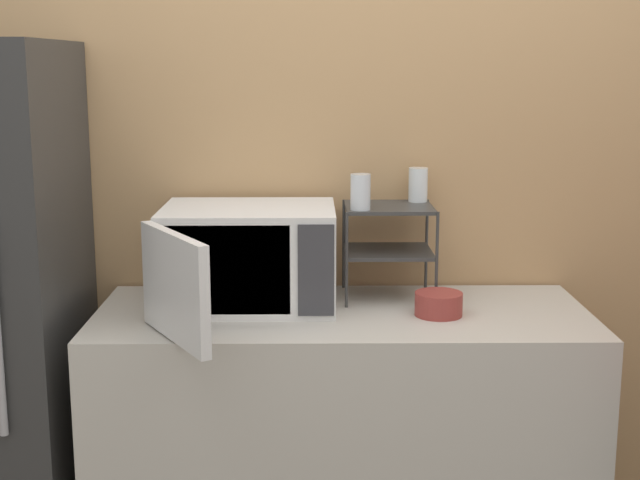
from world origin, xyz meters
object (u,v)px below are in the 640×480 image
object	(u,v)px
glass_back_right	(418,185)
glass_front_left	(360,192)
dish_rack	(389,231)
bowl	(439,304)
microwave	(246,257)

from	to	relation	value
glass_back_right	glass_front_left	bearing A→B (deg)	-140.57
dish_rack	bowl	bearing A→B (deg)	-58.02
glass_front_left	bowl	world-z (taller)	glass_front_left
glass_front_left	bowl	distance (m)	0.42
dish_rack	glass_front_left	size ratio (longest dim) A/B	2.71
microwave	glass_back_right	distance (m)	0.62
glass_back_right	bowl	world-z (taller)	glass_back_right
dish_rack	bowl	xyz separation A→B (m)	(0.14, -0.22, -0.18)
dish_rack	glass_front_left	world-z (taller)	glass_front_left
glass_back_right	dish_rack	bearing A→B (deg)	-140.97
microwave	glass_front_left	distance (m)	0.41
microwave	dish_rack	bearing A→B (deg)	12.41
microwave	dish_rack	xyz separation A→B (m)	(0.46, 0.10, 0.06)
glass_back_right	bowl	xyz separation A→B (m)	(0.03, -0.30, -0.32)
dish_rack	bowl	distance (m)	0.32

